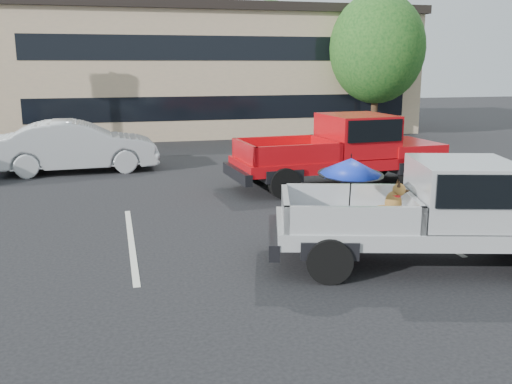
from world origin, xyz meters
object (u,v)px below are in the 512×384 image
silver_pickup (448,208)px  tree_back (270,48)px  silver_sedan (78,146)px  red_pickup (351,147)px  tree_right (377,48)px

silver_pickup → tree_back: bearing=97.1°
silver_pickup → silver_sedan: (-6.79, 11.02, -0.20)m
red_pickup → silver_sedan: (-7.87, 4.24, -0.29)m
tree_right → red_pickup: tree_right is taller
silver_pickup → tree_right: bearing=83.9°
red_pickup → silver_sedan: red_pickup is taller
tree_right → red_pickup: 11.81m
silver_pickup → red_pickup: (1.07, 6.77, 0.08)m
tree_back → silver_sedan: 17.58m
tree_back → silver_sedan: size_ratio=1.38×
tree_right → tree_back: 8.55m
silver_pickup → red_pickup: 6.86m
tree_right → tree_back: size_ratio=0.95×
tree_back → silver_pickup: tree_back is taller
tree_right → tree_back: (-3.00, 8.00, 0.20)m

